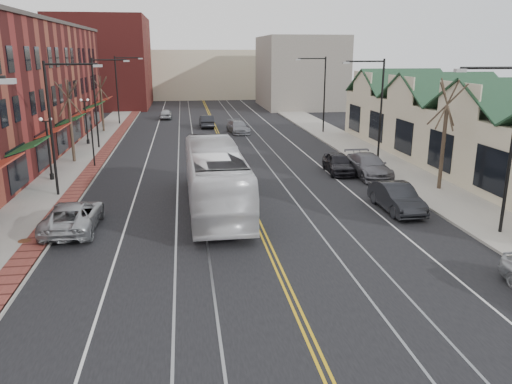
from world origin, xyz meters
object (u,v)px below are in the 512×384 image
object	(u,v)px
parked_suv	(73,216)
parked_car_b	(397,198)
parked_car_c	(368,166)
transit_bus	(215,178)
parked_car_d	(338,163)

from	to	relation	value
parked_suv	parked_car_b	xyz separation A→B (m)	(17.30, 0.71, 0.04)
parked_car_b	parked_car_c	bearing A→B (deg)	79.79
parked_suv	parked_car_b	bearing A→B (deg)	-177.53
transit_bus	parked_car_d	size ratio (longest dim) A/B	2.95
parked_car_b	parked_car_d	world-z (taller)	parked_car_b
parked_car_b	parked_car_d	xyz separation A→B (m)	(-0.50, 9.26, -0.03)
parked_suv	parked_car_c	world-z (taller)	parked_car_c
parked_car_d	parked_car_b	bearing A→B (deg)	-83.38
parked_car_c	parked_suv	bearing A→B (deg)	-155.85
parked_suv	parked_car_c	xyz separation A→B (m)	(18.60, 8.61, 0.05)
parked_car_b	parked_car_c	world-z (taller)	parked_car_c
transit_bus	parked_car_c	world-z (taller)	transit_bus
transit_bus	parked_car_d	bearing A→B (deg)	-143.07
parked_car_c	parked_car_b	bearing A→B (deg)	-100.04
parked_car_c	transit_bus	bearing A→B (deg)	-152.98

